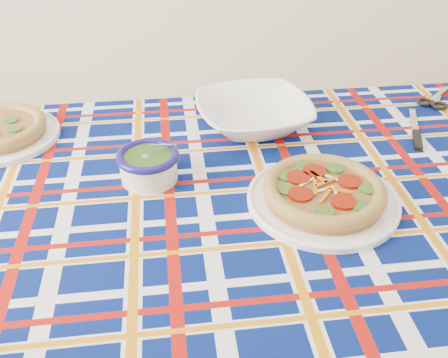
{
  "coord_description": "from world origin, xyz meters",
  "views": [
    {
      "loc": [
        -0.25,
        -0.88,
        1.4
      ],
      "look_at": [
        -0.09,
        -0.02,
        0.8
      ],
      "focal_mm": 40.0,
      "sensor_mm": 36.0,
      "label": 1
    }
  ],
  "objects": [
    {
      "name": "dining_table",
      "position": [
        -0.07,
        -0.08,
        0.7
      ],
      "size": [
        1.7,
        1.13,
        0.77
      ],
      "rotation": [
        0.0,
        0.0,
        -0.06
      ],
      "color": "brown",
      "rests_on": "floor"
    },
    {
      "name": "tablecloth",
      "position": [
        -0.07,
        -0.08,
        0.72
      ],
      "size": [
        1.74,
        1.16,
        0.11
      ],
      "primitive_type": null,
      "rotation": [
        0.0,
        0.0,
        -0.06
      ],
      "color": "#041352",
      "rests_on": "dining_table"
    },
    {
      "name": "serving_bowl",
      "position": [
        0.04,
        0.23,
        0.81
      ],
      "size": [
        0.3,
        0.3,
        0.07
      ],
      "primitive_type": "imported",
      "rotation": [
        0.0,
        0.0,
        0.05
      ],
      "color": "white",
      "rests_on": "tablecloth"
    },
    {
      "name": "kitchen_scissors",
      "position": [
        0.61,
        0.3,
        0.78
      ],
      "size": [
        0.2,
        0.2,
        0.02
      ],
      "primitive_type": null,
      "rotation": [
        0.0,
        0.0,
        0.78
      ],
      "color": "silver",
      "rests_on": "tablecloth"
    },
    {
      "name": "main_focaccia_plate",
      "position": [
        0.1,
        -0.12,
        0.81
      ],
      "size": [
        0.33,
        0.33,
        0.06
      ],
      "primitive_type": null,
      "rotation": [
        0.0,
        0.0,
        0.03
      ],
      "color": "brown",
      "rests_on": "tablecloth"
    },
    {
      "name": "table_knife",
      "position": [
        0.46,
        0.17,
        0.78
      ],
      "size": [
        0.12,
        0.22,
        0.01
      ],
      "primitive_type": null,
      "rotation": [
        0.0,
        0.0,
        1.15
      ],
      "color": "silver",
      "rests_on": "tablecloth"
    },
    {
      "name": "pesto_bowl",
      "position": [
        -0.24,
        0.04,
        0.82
      ],
      "size": [
        0.16,
        0.16,
        0.08
      ],
      "primitive_type": null,
      "rotation": [
        0.0,
        0.0,
        -0.2
      ],
      "color": "#1F3E11",
      "rests_on": "tablecloth"
    }
  ]
}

